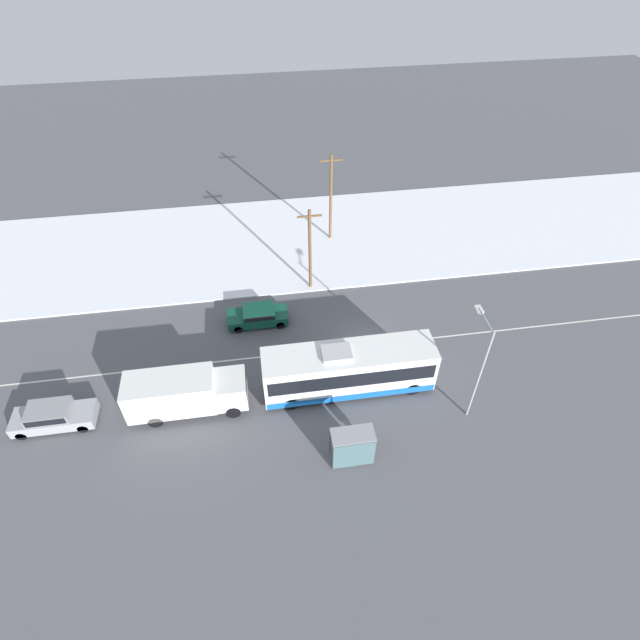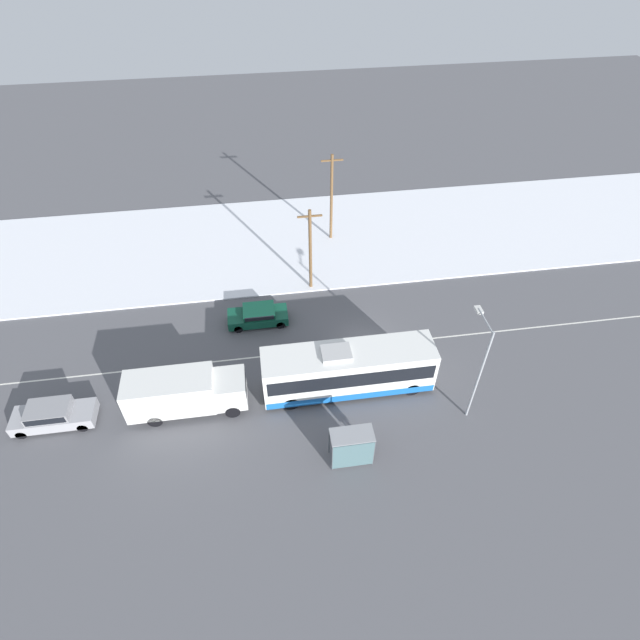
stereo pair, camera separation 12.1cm
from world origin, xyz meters
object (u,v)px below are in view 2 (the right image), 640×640
object	(u,v)px
streetlamp	(479,360)
utility_pole_snowlot	(331,197)
bus_shelter	(353,446)
city_bus	(348,370)
utility_pole_roadside	(310,249)
sedan_car	(258,315)
parked_car_near_truck	(52,415)
pedestrian_at_stop	(365,434)
box_truck	(183,392)

from	to	relation	value
streetlamp	utility_pole_snowlot	xyz separation A→B (m)	(-5.23, 19.72, -0.39)
bus_shelter	city_bus	bearing A→B (deg)	81.81
bus_shelter	utility_pole_roadside	xyz separation A→B (m)	(-0.22, 15.84, 2.04)
city_bus	sedan_car	bearing A→B (deg)	127.60
streetlamp	utility_pole_roadside	size ratio (longest dim) A/B	1.02
sedan_car	bus_shelter	size ratio (longest dim) A/B	1.81
parked_car_near_truck	utility_pole_roadside	size ratio (longest dim) A/B	0.68
parked_car_near_truck	utility_pole_snowlot	world-z (taller)	utility_pole_snowlot
city_bus	parked_car_near_truck	distance (m)	18.08
streetlamp	utility_pole_roadside	xyz separation A→B (m)	(-7.90, 13.17, -0.84)
pedestrian_at_stop	utility_pole_snowlot	bearing A→B (deg)	86.12
parked_car_near_truck	bus_shelter	distance (m)	18.07
city_bus	utility_pole_roadside	world-z (taller)	utility_pole_roadside
city_bus	utility_pole_snowlot	world-z (taller)	utility_pole_snowlot
sedan_car	bus_shelter	distance (m)	13.20
parked_car_near_truck	pedestrian_at_stop	size ratio (longest dim) A/B	2.88
pedestrian_at_stop	bus_shelter	distance (m)	1.60
pedestrian_at_stop	utility_pole_roadside	bearing A→B (deg)	94.73
pedestrian_at_stop	city_bus	bearing A→B (deg)	92.85
city_bus	pedestrian_at_stop	xyz separation A→B (m)	(0.22, -4.35, -0.70)
parked_car_near_truck	bus_shelter	size ratio (longest dim) A/B	1.99
bus_shelter	streetlamp	world-z (taller)	streetlamp
utility_pole_snowlot	sedan_car	bearing A→B (deg)	-124.88
streetlamp	box_truck	bearing A→B (deg)	171.51
streetlamp	bus_shelter	bearing A→B (deg)	-160.79
sedan_car	pedestrian_at_stop	bearing A→B (deg)	116.21
pedestrian_at_stop	bus_shelter	xyz separation A→B (m)	(-1.00, -1.08, 0.64)
box_truck	streetlamp	size ratio (longest dim) A/B	1.00
sedan_car	parked_car_near_truck	distance (m)	14.57
utility_pole_roadside	utility_pole_snowlot	bearing A→B (deg)	67.85
bus_shelter	utility_pole_roadside	bearing A→B (deg)	90.81
utility_pole_snowlot	streetlamp	bearing A→B (deg)	-75.14
sedan_car	utility_pole_snowlot	bearing A→B (deg)	-124.88
pedestrian_at_stop	utility_pole_roadside	distance (m)	15.06
sedan_car	bus_shelter	bearing A→B (deg)	110.23
city_bus	pedestrian_at_stop	size ratio (longest dim) A/B	6.45
city_bus	bus_shelter	size ratio (longest dim) A/B	4.47
pedestrian_at_stop	streetlamp	distance (m)	7.71
city_bus	sedan_car	distance (m)	8.80
box_truck	streetlamp	world-z (taller)	streetlamp
streetlamp	utility_pole_snowlot	bearing A→B (deg)	104.86
box_truck	utility_pole_snowlot	xyz separation A→B (m)	(11.85, 17.18, 2.55)
city_bus	sedan_car	world-z (taller)	city_bus
city_bus	box_truck	bearing A→B (deg)	-178.84
sedan_car	utility_pole_snowlot	xyz separation A→B (m)	(7.00, 10.04, 3.39)
box_truck	parked_car_near_truck	size ratio (longest dim) A/B	1.50
streetlamp	utility_pole_snowlot	world-z (taller)	utility_pole_snowlot
box_truck	utility_pole_roadside	size ratio (longest dim) A/B	1.02
city_bus	box_truck	distance (m)	10.19
streetlamp	parked_car_near_truck	bearing A→B (deg)	174.12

